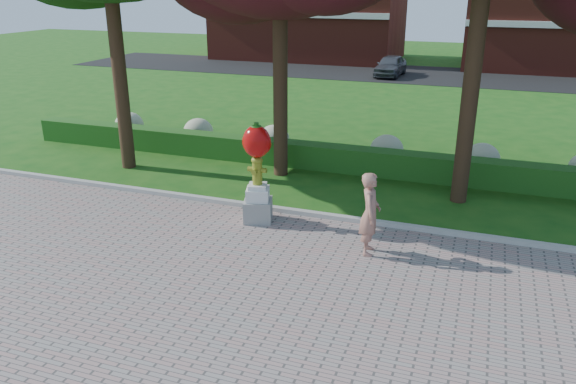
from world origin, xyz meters
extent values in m
plane|color=#185114|center=(0.00, 0.00, 0.00)|extent=(100.00, 100.00, 0.00)
cube|color=#ADADA5|center=(0.00, 3.00, 0.07)|extent=(40.00, 0.18, 0.15)
cube|color=#204C15|center=(0.00, 7.00, 0.40)|extent=(24.00, 0.70, 0.80)
ellipsoid|color=#9FA17B|center=(-9.00, 8.00, 0.55)|extent=(1.10, 1.10, 0.99)
ellipsoid|color=#9FA17B|center=(-6.00, 8.00, 0.55)|extent=(1.10, 1.10, 0.99)
ellipsoid|color=#9FA17B|center=(-3.00, 8.00, 0.55)|extent=(1.10, 1.10, 0.99)
ellipsoid|color=#9FA17B|center=(1.00, 8.00, 0.55)|extent=(1.10, 1.10, 0.99)
ellipsoid|color=#9FA17B|center=(4.00, 8.00, 0.55)|extent=(1.10, 1.10, 0.99)
cube|color=black|center=(0.00, 28.00, 0.01)|extent=(50.00, 8.00, 0.02)
cube|color=maroon|center=(-10.00, 34.00, 3.50)|extent=(14.00, 8.00, 7.00)
cube|color=maroon|center=(8.00, 34.00, 3.20)|extent=(12.00, 8.00, 6.40)
cylinder|color=black|center=(-7.00, 5.00, 3.36)|extent=(0.44, 0.44, 6.72)
cylinder|color=black|center=(-2.00, 6.00, 3.08)|extent=(0.44, 0.44, 6.16)
cylinder|color=black|center=(3.50, 5.50, 3.64)|extent=(0.44, 0.44, 7.28)
cube|color=gray|center=(-1.23, 2.26, 0.32)|extent=(0.86, 0.86, 0.56)
cube|color=silver|center=(-1.23, 2.26, 0.75)|extent=(0.70, 0.70, 0.31)
cube|color=silver|center=(-1.23, 2.26, 0.97)|extent=(0.56, 0.56, 0.11)
cylinder|color=olive|center=(-1.23, 2.26, 1.33)|extent=(0.25, 0.25, 0.62)
ellipsoid|color=olive|center=(-1.23, 2.26, 1.65)|extent=(0.29, 0.29, 0.20)
cylinder|color=olive|center=(-1.40, 2.26, 1.40)|extent=(0.13, 0.12, 0.12)
cylinder|color=olive|center=(-1.05, 2.26, 1.40)|extent=(0.13, 0.12, 0.12)
cylinder|color=olive|center=(-1.23, 2.09, 1.40)|extent=(0.13, 0.13, 0.13)
cylinder|color=olive|center=(-1.23, 2.26, 1.73)|extent=(0.09, 0.09, 0.06)
ellipsoid|color=#AB0A09|center=(-1.23, 2.26, 2.12)|extent=(0.70, 0.63, 0.81)
ellipsoid|color=#AB0A09|center=(-1.43, 2.26, 2.10)|extent=(0.34, 0.34, 0.52)
ellipsoid|color=#AB0A09|center=(-1.03, 2.26, 2.10)|extent=(0.34, 0.34, 0.52)
cylinder|color=#1B4E12|center=(-1.23, 2.26, 2.53)|extent=(0.11, 0.11, 0.13)
ellipsoid|color=#1B4E12|center=(-1.23, 2.26, 2.49)|extent=(0.27, 0.27, 0.09)
imported|color=#A87060|center=(1.81, 1.41, 0.99)|extent=(0.56, 0.75, 1.89)
imported|color=#46494F|center=(-2.18, 26.74, 0.68)|extent=(1.77, 3.94, 1.31)
camera|label=1|loc=(3.94, -9.90, 5.79)|focal=35.00mm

